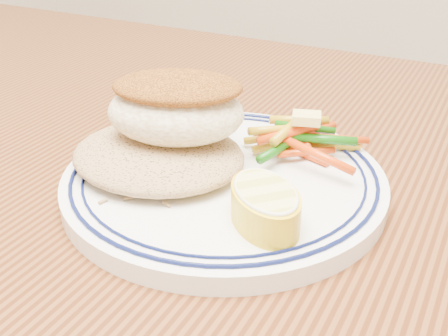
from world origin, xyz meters
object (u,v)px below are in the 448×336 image
rice_pilaf (158,152)px  lemon_wedge (265,204)px  dining_table (161,292)px  vegetable_pile (298,137)px  plate (224,180)px  fish_fillet (176,106)px

rice_pilaf → lemon_wedge: same height
dining_table → rice_pilaf: size_ratio=10.70×
dining_table → rice_pilaf: rice_pilaf is taller
dining_table → vegetable_pile: bearing=49.3°
dining_table → plate: 0.12m
dining_table → rice_pilaf: bearing=112.3°
plate → lemon_wedge: 0.08m
dining_table → vegetable_pile: 0.18m
rice_pilaf → fish_fillet: bearing=61.0°
plate → rice_pilaf: (-0.05, -0.01, 0.02)m
vegetable_pile → lemon_wedge: (0.02, -0.11, 0.00)m
fish_fillet → lemon_wedge: fish_fillet is taller
plate → lemon_wedge: bearing=-40.8°
lemon_wedge → vegetable_pile: bearing=99.7°
plate → rice_pilaf: bearing=-165.0°
fish_fillet → vegetable_pile: (0.08, 0.06, -0.03)m
rice_pilaf → fish_fillet: (0.01, 0.02, 0.03)m
dining_table → rice_pilaf: 0.13m
rice_pilaf → lemon_wedge: (0.11, -0.03, 0.00)m
lemon_wedge → dining_table: bearing=171.4°
fish_fillet → vegetable_pile: 0.11m
dining_table → lemon_wedge: 0.16m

